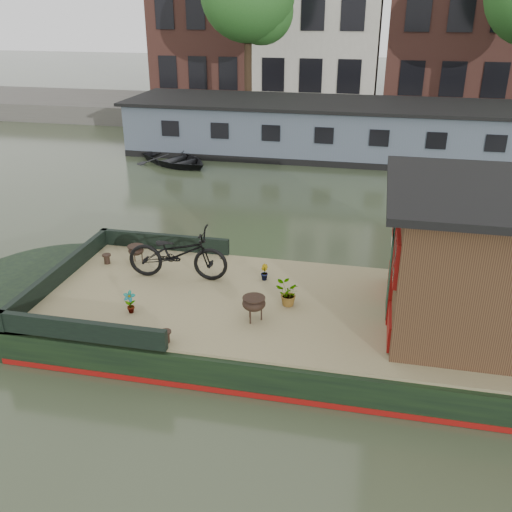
% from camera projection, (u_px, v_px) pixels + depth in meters
% --- Properties ---
extents(ground, '(120.00, 120.00, 0.00)m').
position_uv_depth(ground, '(361.00, 342.00, 10.46)').
color(ground, '#303F28').
rests_on(ground, ground).
extents(houseboat_hull, '(14.01, 4.02, 0.60)m').
position_uv_depth(houseboat_hull, '(289.00, 322.00, 10.61)').
color(houseboat_hull, black).
rests_on(houseboat_hull, ground).
extents(houseboat_deck, '(11.80, 3.80, 0.05)m').
position_uv_depth(houseboat_deck, '(363.00, 313.00, 10.20)').
color(houseboat_deck, olive).
rests_on(houseboat_deck, houseboat_hull).
extents(bow_bulwark, '(3.00, 4.00, 0.35)m').
position_uv_depth(bow_bulwark, '(101.00, 276.00, 11.11)').
color(bow_bulwark, black).
rests_on(bow_bulwark, houseboat_deck).
extents(cabin, '(4.00, 3.50, 2.42)m').
position_uv_depth(cabin, '(505.00, 260.00, 9.27)').
color(cabin, black).
rests_on(cabin, houseboat_deck).
extents(bicycle, '(2.05, 0.84, 1.05)m').
position_uv_depth(bicycle, '(178.00, 253.00, 11.24)').
color(bicycle, black).
rests_on(bicycle, houseboat_deck).
extents(potted_plant_a, '(0.25, 0.19, 0.42)m').
position_uv_depth(potted_plant_a, '(130.00, 302.00, 10.07)').
color(potted_plant_a, brown).
rests_on(potted_plant_a, houseboat_deck).
extents(potted_plant_b, '(0.21, 0.22, 0.32)m').
position_uv_depth(potted_plant_b, '(264.00, 272.00, 11.31)').
color(potted_plant_b, brown).
rests_on(potted_plant_b, houseboat_deck).
extents(potted_plant_c, '(0.49, 0.45, 0.46)m').
position_uv_depth(potted_plant_c, '(287.00, 294.00, 10.31)').
color(potted_plant_c, brown).
rests_on(potted_plant_c, houseboat_deck).
extents(brazier_front, '(0.44, 0.44, 0.45)m').
position_uv_depth(brazier_front, '(254.00, 309.00, 9.83)').
color(brazier_front, black).
rests_on(brazier_front, houseboat_deck).
extents(brazier_rear, '(0.42, 0.42, 0.40)m').
position_uv_depth(brazier_rear, '(136.00, 255.00, 12.00)').
color(brazier_rear, black).
rests_on(brazier_rear, houseboat_deck).
extents(bollard_port, '(0.18, 0.18, 0.21)m').
position_uv_depth(bollard_port, '(107.00, 259.00, 12.02)').
color(bollard_port, black).
rests_on(bollard_port, houseboat_deck).
extents(bollard_stbd, '(0.18, 0.18, 0.21)m').
position_uv_depth(bollard_stbd, '(166.00, 337.00, 9.24)').
color(bollard_stbd, black).
rests_on(bollard_stbd, houseboat_deck).
extents(dinghy, '(3.81, 3.51, 0.64)m').
position_uv_depth(dinghy, '(176.00, 156.00, 21.77)').
color(dinghy, black).
rests_on(dinghy, ground).
extents(far_houseboat, '(20.40, 4.40, 2.11)m').
position_uv_depth(far_houseboat, '(380.00, 133.00, 22.55)').
color(far_houseboat, '#454E5D').
rests_on(far_houseboat, ground).
extents(quay, '(60.00, 6.00, 0.90)m').
position_uv_depth(quay, '(381.00, 117.00, 28.56)').
color(quay, '#47443F').
rests_on(quay, ground).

